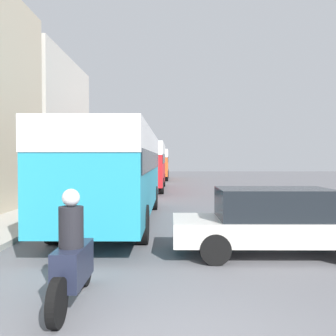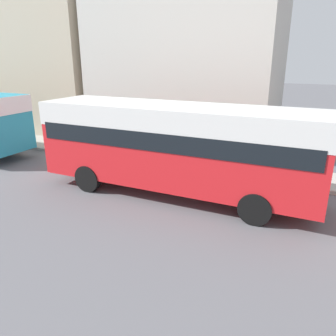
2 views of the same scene
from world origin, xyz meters
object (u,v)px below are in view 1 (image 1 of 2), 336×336
object	(u,v)px
bus_following	(146,160)
pedestrian_near_curb	(125,171)
bus_lead	(116,164)
motorcycle_behind_lead	(72,259)
car_crossing	(274,220)
bus_third_in_line	(156,160)

from	to	relation	value
bus_following	pedestrian_near_curb	distance (m)	9.17
bus_lead	pedestrian_near_curb	distance (m)	22.16
motorcycle_behind_lead	pedestrian_near_curb	distance (m)	29.30
bus_following	car_crossing	xyz separation A→B (m)	(4.01, -17.55, -1.29)
bus_following	car_crossing	bearing A→B (deg)	-77.13
motorcycle_behind_lead	bus_third_in_line	bearing A→B (deg)	90.17
bus_following	bus_third_in_line	distance (m)	13.03
bus_lead	pedestrian_near_curb	xyz separation A→B (m)	(-2.45, 22.01, -0.95)
bus_following	bus_third_in_line	bearing A→B (deg)	89.40
bus_lead	bus_third_in_line	xyz separation A→B (m)	(0.29, 26.30, -0.01)
car_crossing	pedestrian_near_curb	bearing A→B (deg)	14.13
motorcycle_behind_lead	car_crossing	bearing A→B (deg)	37.43
bus_following	motorcycle_behind_lead	xyz separation A→B (m)	(0.24, -20.43, -1.38)
motorcycle_behind_lead	pedestrian_near_curb	size ratio (longest dim) A/B	1.27
bus_lead	bus_following	world-z (taller)	bus_following
motorcycle_behind_lead	pedestrian_near_curb	bearing A→B (deg)	95.56
pedestrian_near_curb	motorcycle_behind_lead	bearing A→B (deg)	-84.44
bus_lead	bus_third_in_line	bearing A→B (deg)	89.38
bus_lead	bus_following	size ratio (longest dim) A/B	1.06
car_crossing	bus_lead	bearing A→B (deg)	44.25
pedestrian_near_curb	car_crossing	bearing A→B (deg)	-75.87
pedestrian_near_curb	bus_lead	bearing A→B (deg)	-83.64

